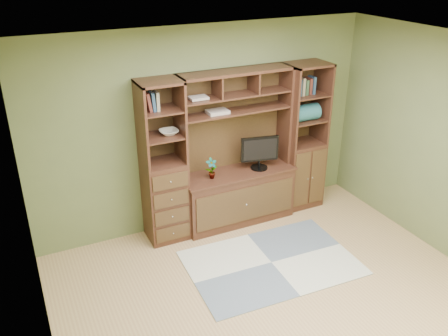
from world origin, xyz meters
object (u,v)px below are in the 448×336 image
left_tower (163,164)px  monitor (260,147)px  right_tower (303,137)px  center_hutch (238,151)px

left_tower → monitor: size_ratio=3.32×
left_tower → right_tower: (2.02, 0.00, 0.00)m
center_hutch → right_tower: same height
center_hutch → monitor: bearing=-6.7°
left_tower → monitor: bearing=-3.3°
left_tower → monitor: 1.30m
center_hutch → left_tower: same height
center_hutch → monitor: center_hutch is taller
monitor → left_tower: bearing=-171.4°
left_tower → monitor: (1.30, -0.07, 0.01)m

